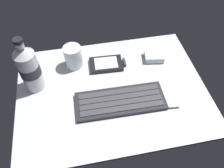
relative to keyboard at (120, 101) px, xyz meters
The scene contains 7 objects.
ground_plane 6.07cm from the keyboard, 106.69° to the left, with size 64.00×48.00×2.80cm.
keyboard is the anchor object (origin of this frame).
handheld_device 17.31cm from the keyboard, 93.33° to the left, with size 13.07×8.19×1.50cm.
juice_cup 24.01cm from the keyboard, 123.60° to the left, with size 6.40×6.40×8.50cm.
water_bottle 30.97cm from the keyboard, 155.42° to the left, with size 6.73×6.73×20.80cm.
charger_block 24.17cm from the keyboard, 45.90° to the left, with size 7.00×5.60×2.40cm, color silver.
stylus_pen 14.32cm from the keyboard, 21.35° to the right, with size 0.70×0.70×9.50cm, color #26262B.
Camera 1 is at (-9.18, -46.94, 62.44)cm, focal length 36.84 mm.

